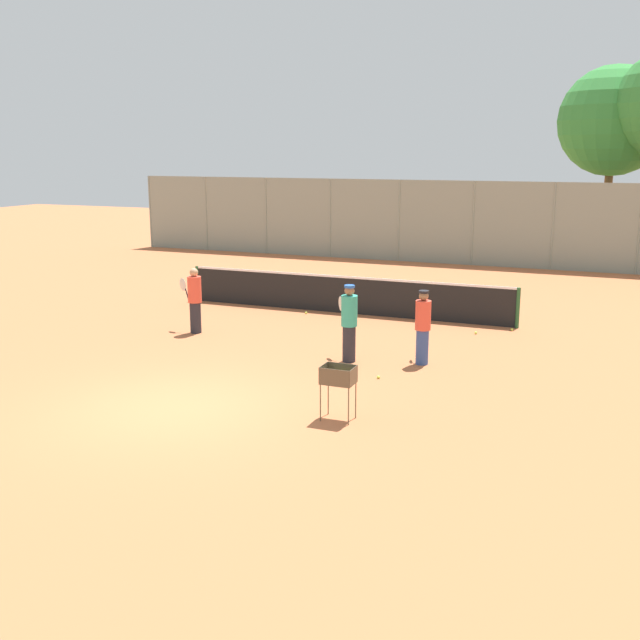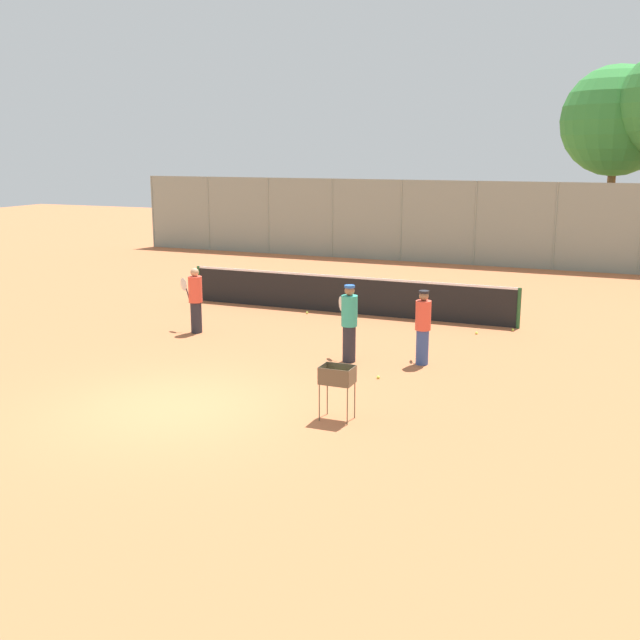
{
  "view_description": "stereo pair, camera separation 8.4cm",
  "coord_description": "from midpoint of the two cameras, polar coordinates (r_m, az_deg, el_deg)",
  "views": [
    {
      "loc": [
        7.28,
        -10.8,
        4.52
      ],
      "look_at": [
        1.38,
        3.53,
        1.0
      ],
      "focal_mm": 42.0,
      "sensor_mm": 36.0,
      "label": 1
    },
    {
      "loc": [
        7.36,
        -10.77,
        4.52
      ],
      "look_at": [
        1.38,
        3.53,
        1.0
      ],
      "focal_mm": 42.0,
      "sensor_mm": 36.0,
      "label": 2
    }
  ],
  "objects": [
    {
      "name": "ball_cart",
      "position": [
        12.75,
        1.16,
        -4.56
      ],
      "size": [
        0.56,
        0.41,
        0.95
      ],
      "color": "brown",
      "rests_on": "ground_plane"
    },
    {
      "name": "player_white_outfit",
      "position": [
        19.08,
        -9.66,
        1.54
      ],
      "size": [
        0.84,
        0.49,
        1.66
      ],
      "rotation": [
        0.0,
        0.0,
        2.71
      ],
      "color": "#26262D",
      "rests_on": "ground_plane"
    },
    {
      "name": "tennis_ball_0",
      "position": [
        15.25,
        4.32,
        -4.36
      ],
      "size": [
        0.07,
        0.07,
        0.07
      ],
      "primitive_type": "sphere",
      "color": "#D1E54C",
      "rests_on": "ground_plane"
    },
    {
      "name": "parked_car",
      "position": [
        34.68,
        19.09,
        5.72
      ],
      "size": [
        4.2,
        1.7,
        1.6
      ],
      "color": "white",
      "rests_on": "ground_plane"
    },
    {
      "name": "tree_4",
      "position": [
        35.24,
        21.4,
        13.92
      ],
      "size": [
        4.66,
        4.66,
        8.07
      ],
      "color": "brown",
      "rests_on": "ground_plane"
    },
    {
      "name": "tennis_net",
      "position": [
        21.17,
        1.74,
        2.01
      ],
      "size": [
        9.72,
        0.1,
        1.07
      ],
      "color": "#26592D",
      "rests_on": "ground_plane"
    },
    {
      "name": "tennis_ball_1",
      "position": [
        21.17,
        -1.18,
        0.56
      ],
      "size": [
        0.07,
        0.07,
        0.07
      ],
      "primitive_type": "sphere",
      "color": "#D1E54C",
      "rests_on": "ground_plane"
    },
    {
      "name": "tennis_ball_3",
      "position": [
        19.23,
        11.66,
        -0.96
      ],
      "size": [
        0.07,
        0.07,
        0.07
      ],
      "primitive_type": "sphere",
      "color": "#D1E54C",
      "rests_on": "ground_plane"
    },
    {
      "name": "ground_plane",
      "position": [
        13.8,
        -11.2,
        -6.58
      ],
      "size": [
        80.0,
        80.0,
        0.0
      ],
      "primitive_type": "plane",
      "color": "#B7663D"
    },
    {
      "name": "player_yellow_shirt",
      "position": [
        16.22,
        2.08,
        -0.17
      ],
      "size": [
        0.67,
        0.74,
        1.7
      ],
      "rotation": [
        0.0,
        0.0,
        2.29
      ],
      "color": "#26262D",
      "rests_on": "ground_plane"
    },
    {
      "name": "back_fence",
      "position": [
        30.98,
        8.69,
        7.39
      ],
      "size": [
        27.67,
        0.08,
        3.35
      ],
      "color": "gray",
      "rests_on": "ground_plane"
    },
    {
      "name": "tennis_ball_2",
      "position": [
        19.79,
        14.29,
        -0.71
      ],
      "size": [
        0.07,
        0.07,
        0.07
      ],
      "primitive_type": "sphere",
      "color": "#D1E54C",
      "rests_on": "ground_plane"
    },
    {
      "name": "player_red_cap",
      "position": [
        16.18,
        7.69,
        -0.46
      ],
      "size": [
        0.41,
        0.85,
        1.62
      ],
      "rotation": [
        0.0,
        0.0,
        1.9
      ],
      "color": "#334C8C",
      "rests_on": "ground_plane"
    }
  ]
}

